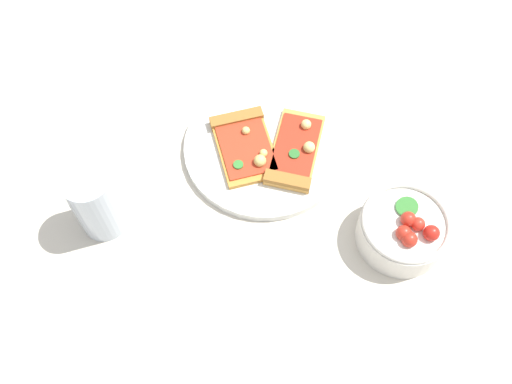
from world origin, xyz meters
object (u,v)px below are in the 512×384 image
pizza_slice_far (245,143)px  salad_bowl (403,229)px  soda_glass (97,203)px  plate (265,147)px  pizza_slice_near (295,154)px

pizza_slice_far → salad_bowl: size_ratio=1.12×
salad_bowl → soda_glass: (0.23, 0.38, 0.03)m
salad_bowl → soda_glass: 0.44m
plate → pizza_slice_far: 0.04m
plate → salad_bowl: salad_bowl is taller
plate → salad_bowl: 0.26m
salad_bowl → pizza_slice_near: bearing=20.8°
plate → soda_glass: (-0.00, 0.28, 0.05)m
plate → pizza_slice_far: size_ratio=1.78×
salad_bowl → plate: bearing=24.4°
soda_glass → salad_bowl: bearing=-120.9°
soda_glass → pizza_slice_near: bearing=-96.6°
soda_glass → pizza_slice_far: bearing=-85.6°
plate → pizza_slice_far: bearing=64.4°
plate → soda_glass: 0.28m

